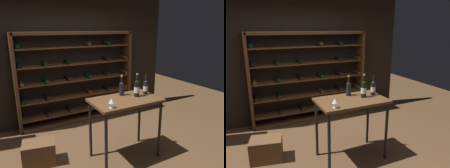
% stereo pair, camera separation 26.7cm
% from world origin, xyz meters
% --- Properties ---
extents(ground_plane, '(10.14, 10.14, 0.00)m').
position_xyz_m(ground_plane, '(0.00, 0.00, 0.00)').
color(ground_plane, brown).
extents(back_wall, '(5.14, 0.10, 2.74)m').
position_xyz_m(back_wall, '(0.00, 2.07, 1.37)').
color(back_wall, black).
rests_on(back_wall, ground).
extents(wine_rack, '(2.58, 0.32, 1.97)m').
position_xyz_m(wine_rack, '(0.22, 1.86, 0.98)').
color(wine_rack, brown).
rests_on(wine_rack, ground).
extents(tasting_table, '(1.06, 0.64, 0.99)m').
position_xyz_m(tasting_table, '(0.35, 0.13, 0.87)').
color(tasting_table, brown).
rests_on(tasting_table, ground).
extents(wine_crate, '(0.54, 0.43, 0.37)m').
position_xyz_m(wine_crate, '(-0.90, 0.61, 0.18)').
color(wine_crate, brown).
rests_on(wine_crate, ground).
extents(wine_bottle_amber_reserve, '(0.09, 0.09, 0.37)m').
position_xyz_m(wine_bottle_amber_reserve, '(0.57, 0.15, 1.13)').
color(wine_bottle_amber_reserve, black).
rests_on(wine_bottle_amber_reserve, tasting_table).
extents(wine_bottle_red_label, '(0.08, 0.08, 0.33)m').
position_xyz_m(wine_bottle_red_label, '(0.77, 0.18, 1.11)').
color(wine_bottle_red_label, black).
rests_on(wine_bottle_red_label, tasting_table).
extents(wine_bottle_black_capsule, '(0.08, 0.08, 0.33)m').
position_xyz_m(wine_bottle_black_capsule, '(0.40, 0.32, 1.11)').
color(wine_bottle_black_capsule, black).
rests_on(wine_bottle_black_capsule, tasting_table).
extents(wine_glass_stemmed_left, '(0.08, 0.08, 0.13)m').
position_xyz_m(wine_glass_stemmed_left, '(-0.02, -0.09, 1.09)').
color(wine_glass_stemmed_left, silver).
rests_on(wine_glass_stemmed_left, tasting_table).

